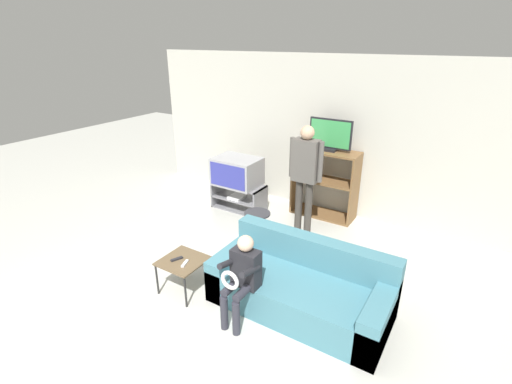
% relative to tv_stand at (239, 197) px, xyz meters
% --- Properties ---
extents(ground_plane, '(18.00, 18.00, 0.00)m').
position_rel_tv_stand_xyz_m(ground_plane, '(0.95, -3.26, -0.23)').
color(ground_plane, beige).
extents(wall_back, '(6.40, 0.06, 2.60)m').
position_rel_tv_stand_xyz_m(wall_back, '(0.95, 0.84, 1.07)').
color(wall_back, beige).
rests_on(wall_back, ground_plane).
extents(tv_stand, '(0.93, 0.44, 0.46)m').
position_rel_tv_stand_xyz_m(tv_stand, '(0.00, 0.00, 0.00)').
color(tv_stand, slate).
rests_on(tv_stand, ground_plane).
extents(television_main, '(0.78, 0.57, 0.48)m').
position_rel_tv_stand_xyz_m(television_main, '(-0.02, -0.01, 0.47)').
color(television_main, '#9E9EA3').
rests_on(television_main, tv_stand).
extents(media_shelf, '(1.06, 0.44, 1.15)m').
position_rel_tv_stand_xyz_m(media_shelf, '(1.36, 0.55, 0.36)').
color(media_shelf, brown).
rests_on(media_shelf, ground_plane).
extents(television_flat, '(0.70, 0.20, 0.51)m').
position_rel_tv_stand_xyz_m(television_flat, '(1.39, 0.57, 1.16)').
color(television_flat, black).
rests_on(television_flat, media_shelf).
extents(folding_stool, '(0.41, 0.39, 0.68)m').
position_rel_tv_stand_xyz_m(folding_stool, '(1.11, -1.16, 0.32)').
color(folding_stool, '#B7B7BC').
rests_on(folding_stool, ground_plane).
extents(snack_table, '(0.49, 0.49, 0.42)m').
position_rel_tv_stand_xyz_m(snack_table, '(0.76, -2.25, 0.15)').
color(snack_table, brown).
rests_on(snack_table, ground_plane).
extents(remote_control_black, '(0.09, 0.15, 0.02)m').
position_rel_tv_stand_xyz_m(remote_control_black, '(0.70, -2.28, 0.21)').
color(remote_control_black, '#232328').
rests_on(remote_control_black, snack_table).
extents(remote_control_white, '(0.08, 0.15, 0.02)m').
position_rel_tv_stand_xyz_m(remote_control_white, '(0.84, -2.30, 0.21)').
color(remote_control_white, silver).
rests_on(remote_control_white, snack_table).
extents(couch, '(1.95, 0.90, 0.74)m').
position_rel_tv_stand_xyz_m(couch, '(2.07, -1.78, 0.03)').
color(couch, teal).
rests_on(couch, ground_plane).
extents(person_standing_adult, '(0.53, 0.20, 1.68)m').
position_rel_tv_stand_xyz_m(person_standing_adult, '(1.32, -0.15, 0.80)').
color(person_standing_adult, '#3D3833').
rests_on(person_standing_adult, ground_plane).
extents(person_seated_child, '(0.33, 0.43, 0.98)m').
position_rel_tv_stand_xyz_m(person_seated_child, '(1.63, -2.29, 0.35)').
color(person_seated_child, '#2D2D38').
rests_on(person_seated_child, ground_plane).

